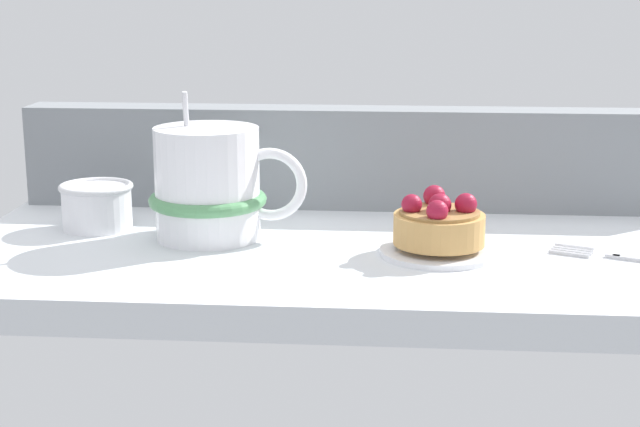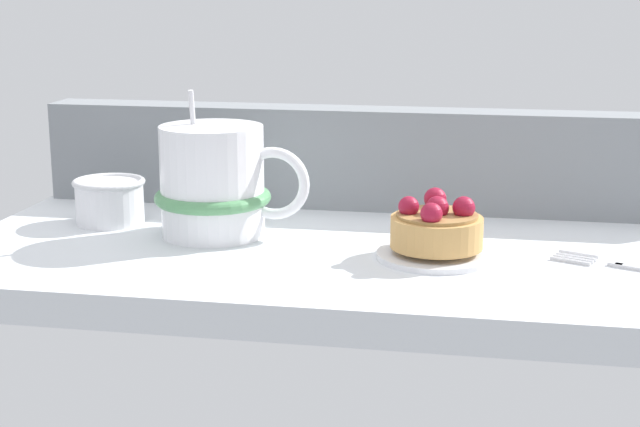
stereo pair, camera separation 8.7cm
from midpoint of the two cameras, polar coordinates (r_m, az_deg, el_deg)
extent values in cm
cube|color=silver|center=(88.43, -1.07, -2.73)|extent=(71.01, 35.55, 2.90)
cube|color=gray|center=(101.67, -0.23, 3.28)|extent=(69.59, 5.09, 10.36)
cylinder|color=white|center=(84.66, 4.06, -2.14)|extent=(10.25, 10.25, 0.98)
cylinder|color=white|center=(84.73, 4.06, -2.30)|extent=(5.64, 5.64, 0.49)
cylinder|color=tan|center=(84.19, 4.08, -0.95)|extent=(7.92, 7.92, 2.65)
cylinder|color=#A37942|center=(83.83, 4.10, 0.02)|extent=(6.97, 6.97, 0.30)
sphere|color=maroon|center=(83.68, 4.10, 0.47)|extent=(2.01, 2.01, 2.01)
sphere|color=maroon|center=(83.77, 5.63, 0.51)|extent=(1.94, 1.94, 1.94)
sphere|color=maroon|center=(86.14, 3.87, 0.94)|extent=(1.99, 1.99, 1.99)
sphere|color=maroon|center=(83.51, 2.45, 0.50)|extent=(1.80, 1.80, 1.80)
sphere|color=maroon|center=(81.23, 3.87, 0.11)|extent=(1.86, 1.86, 1.86)
cylinder|color=white|center=(90.01, -9.37, 1.72)|extent=(9.60, 9.60, 10.32)
torus|color=#569960|center=(90.34, -9.33, 0.77)|extent=(10.85, 10.85, 1.20)
torus|color=white|center=(88.79, -5.72, 1.67)|extent=(6.76, 0.98, 6.76)
cylinder|color=silver|center=(90.24, -10.58, 5.22)|extent=(0.61, 1.63, 5.85)
cube|color=silver|center=(86.08, 14.05, -2.39)|extent=(1.32, 0.99, 0.60)
cube|color=silver|center=(87.95, 12.02, -1.94)|extent=(3.31, 1.61, 0.60)
cube|color=silver|center=(87.27, 11.88, -2.05)|extent=(3.31, 1.61, 0.60)
cube|color=silver|center=(86.59, 11.75, -2.17)|extent=(3.31, 1.61, 0.60)
cube|color=silver|center=(85.91, 11.61, -2.29)|extent=(3.31, 1.61, 0.60)
cylinder|color=white|center=(96.46, -15.46, 0.31)|extent=(6.60, 6.60, 4.09)
torus|color=silver|center=(96.02, -15.53, 1.49)|extent=(7.07, 7.07, 0.60)
camera|label=1|loc=(0.04, -92.86, -0.69)|focal=54.66mm
camera|label=2|loc=(0.04, 87.14, 0.69)|focal=54.66mm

